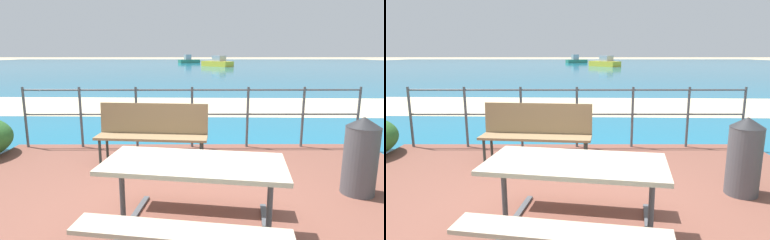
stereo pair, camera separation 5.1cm
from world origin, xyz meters
The scene contains 10 objects.
ground_plane centered at (0.00, 0.00, 0.00)m, with size 240.00×240.00×0.00m, color tan.
patio_paving centered at (0.00, 0.00, 0.03)m, with size 6.40×5.20×0.06m, color brown.
sea_water centered at (0.00, 40.00, 0.01)m, with size 90.00×90.00×0.01m, color #196B8E.
beach_strip centered at (0.00, 7.36, 0.01)m, with size 54.00×3.82×0.01m, color beige.
picnic_table centered at (0.00, -0.52, 0.62)m, with size 1.78×1.73×0.74m.
park_bench centered at (-0.59, 1.49, 0.62)m, with size 1.66×0.57×0.93m.
railing_fence centered at (0.00, 2.45, 0.72)m, with size 5.94×0.04×1.08m.
trash_bin centered at (1.98, 0.46, 0.53)m, with size 0.39×0.39×0.94m.
boat_near centered at (-0.21, 53.24, 0.45)m, with size 4.06×2.77×1.42m.
boat_mid centered at (3.36, 38.53, 0.48)m, with size 3.93×4.61×1.36m.
Camera 1 is at (-0.03, -3.19, 1.72)m, focal length 30.38 mm.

